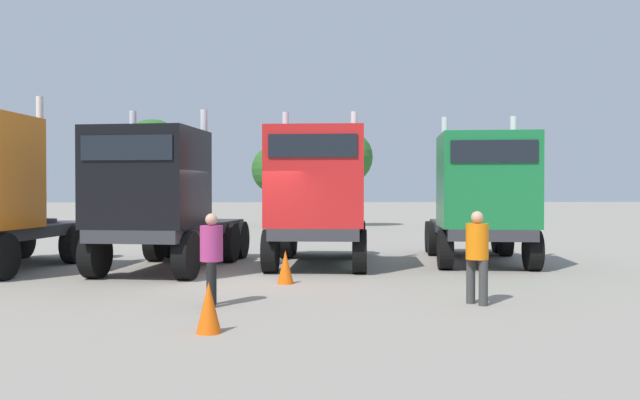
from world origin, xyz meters
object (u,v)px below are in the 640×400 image
at_px(semi_truck_red, 318,195).
at_px(visitor_in_hivis, 477,251).
at_px(semi_truck_green, 482,198).
at_px(visitor_with_camera, 211,253).
at_px(semi_truck_black, 159,199).
at_px(traffic_cone_far, 285,267).
at_px(traffic_cone_near, 209,307).

bearing_deg(semi_truck_red, visitor_in_hivis, 31.38).
relative_size(semi_truck_green, visitor_with_camera, 3.82).
distance_m(semi_truck_black, visitor_in_hivis, 8.13).
distance_m(visitor_in_hivis, traffic_cone_far, 4.39).
relative_size(visitor_with_camera, traffic_cone_far, 2.24).
bearing_deg(visitor_in_hivis, traffic_cone_far, 107.72).
bearing_deg(visitor_in_hivis, semi_truck_black, 110.01).
relative_size(semi_truck_red, visitor_in_hivis, 3.64).
xyz_separation_m(traffic_cone_near, traffic_cone_far, (1.10, 4.72, -0.00)).
distance_m(semi_truck_black, traffic_cone_near, 7.23).
xyz_separation_m(semi_truck_green, visitor_with_camera, (-6.67, -5.77, -0.88)).
distance_m(visitor_with_camera, traffic_cone_near, 2.21).
relative_size(semi_truck_black, traffic_cone_far, 8.68).
xyz_separation_m(visitor_in_hivis, traffic_cone_near, (-4.50, -2.01, -0.59)).
bearing_deg(traffic_cone_near, semi_truck_green, 50.66).
relative_size(visitor_in_hivis, visitor_with_camera, 1.02).
bearing_deg(traffic_cone_near, semi_truck_red, 75.50).
relative_size(semi_truck_black, visitor_in_hivis, 3.79).
relative_size(semi_truck_red, traffic_cone_far, 8.33).
bearing_deg(semi_truck_red, semi_truck_green, 100.85).
relative_size(visitor_in_hivis, traffic_cone_near, 2.26).
bearing_deg(visitor_with_camera, semi_truck_green, -142.13).
relative_size(semi_truck_black, semi_truck_red, 1.04).
xyz_separation_m(semi_truck_green, visitor_in_hivis, (-1.97, -5.88, -0.86)).
distance_m(semi_truck_black, visitor_with_camera, 5.09).
distance_m(semi_truck_red, traffic_cone_far, 3.36).
bearing_deg(traffic_cone_far, semi_truck_black, 146.43).
xyz_separation_m(visitor_with_camera, traffic_cone_near, (0.20, -2.12, -0.57)).
bearing_deg(traffic_cone_near, visitor_with_camera, 95.43).
relative_size(semi_truck_green, traffic_cone_near, 8.46).
bearing_deg(traffic_cone_far, semi_truck_green, 30.60).
bearing_deg(visitor_with_camera, traffic_cone_near, 92.43).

